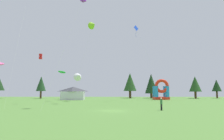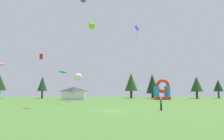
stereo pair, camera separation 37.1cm
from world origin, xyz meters
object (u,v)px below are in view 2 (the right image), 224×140
kite_lime_delta (93,25)px  kite_white_delta (79,76)px  kite_red_box (41,57)px  kite_green_parafoil (63,72)px  person_far_side (161,103)px  inflatable_blue_arch (162,92)px  kite_blue_diamond (136,29)px  festival_tent (74,93)px

kite_lime_delta → kite_white_delta: 14.25m
kite_lime_delta → kite_red_box: (-11.54, -2.29, -8.05)m
kite_green_parafoil → kite_red_box: kite_red_box is taller
person_far_side → inflatable_blue_arch: (7.77, 33.74, 1.34)m
kite_green_parafoil → kite_lime_delta: bearing=-38.2°
inflatable_blue_arch → kite_red_box: bearing=-149.1°
kite_white_delta → inflatable_blue_arch: size_ratio=1.24×
kite_red_box → inflatable_blue_arch: size_ratio=1.75×
kite_blue_diamond → kite_red_box: 26.83m
kite_blue_diamond → person_far_side: size_ratio=11.20×
kite_white_delta → person_far_side: 29.38m
kite_white_delta → inflatable_blue_arch: kite_white_delta is taller
person_far_side → inflatable_blue_arch: size_ratio=0.29×
kite_blue_diamond → person_far_side: kite_blue_diamond is taller
kite_blue_diamond → kite_green_parafoil: bearing=-176.8°
kite_green_parafoil → kite_white_delta: bearing=-8.7°
kite_white_delta → person_far_side: kite_white_delta is taller
kite_green_parafoil → person_far_side: size_ratio=4.49×
kite_white_delta → kite_blue_diamond: (15.65, 1.85, 13.40)m
kite_white_delta → festival_tent: 9.48m
kite_blue_diamond → inflatable_blue_arch: size_ratio=3.28×
kite_red_box → festival_tent: size_ratio=1.62×
kite_red_box → inflatable_blue_arch: 37.43m
kite_blue_diamond → festival_tent: bearing=162.6°
kite_green_parafoil → kite_white_delta: 4.82m
kite_green_parafoil → festival_tent: bearing=76.8°
kite_white_delta → festival_tent: bearing=111.2°
kite_red_box → festival_tent: (4.11, 16.40, -8.54)m
person_far_side → festival_tent: (-19.47, 31.36, 0.86)m
kite_lime_delta → festival_tent: size_ratio=2.84×
kite_blue_diamond → kite_white_delta: bearing=-173.3°
kite_red_box → person_far_side: bearing=-32.4°
kite_red_box → person_far_side: size_ratio=5.98×
kite_lime_delta → person_far_side: size_ratio=10.47×
kite_green_parafoil → person_far_side: (21.11, -24.38, -6.71)m
festival_tent → kite_white_delta: bearing=-68.8°
person_far_side → festival_tent: 36.93m
kite_lime_delta → kite_white_delta: kite_lime_delta is taller
kite_lime_delta → kite_green_parafoil: bearing=141.8°
kite_white_delta → person_far_side: (16.49, -23.68, -5.54)m
kite_lime_delta → inflatable_blue_arch: bearing=39.8°
kite_blue_diamond → kite_red_box: (-22.74, -10.57, -9.54)m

